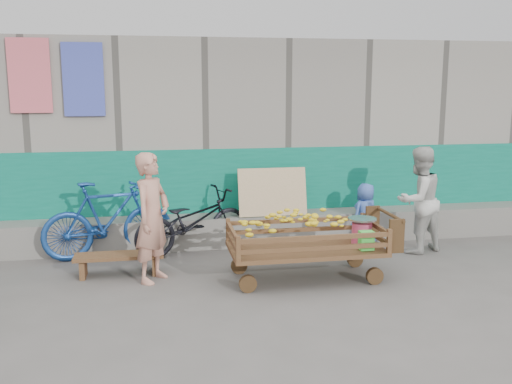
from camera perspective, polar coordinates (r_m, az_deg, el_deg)
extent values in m
plane|color=#55524D|center=(6.33, 3.15, -10.89)|extent=(80.00, 80.00, 0.00)
cube|color=gray|center=(9.96, -2.26, 5.87)|extent=(12.00, 3.00, 3.00)
cube|color=#0A6D55|center=(8.58, -0.80, -0.28)|extent=(12.00, 0.03, 1.40)
cube|color=slate|center=(8.45, -0.53, -3.73)|extent=(12.00, 0.50, 0.45)
cube|color=tan|center=(8.26, 1.67, 0.01)|extent=(1.00, 0.19, 0.68)
cube|color=#E86270|center=(8.44, -21.70, 10.76)|extent=(0.55, 0.03, 1.00)
cube|color=#4451BA|center=(8.34, -16.88, 10.72)|extent=(0.55, 0.03, 1.00)
cube|color=#552F1C|center=(6.93, 4.96, -5.66)|extent=(1.83, 0.91, 0.05)
cylinder|color=#3C2B17|center=(6.55, -0.82, -9.17)|extent=(0.20, 0.06, 0.20)
cube|color=#552F1C|center=(6.31, -1.79, -5.69)|extent=(0.05, 0.05, 0.28)
cylinder|color=#3C2B17|center=(7.18, -1.71, -7.39)|extent=(0.20, 0.06, 0.20)
cube|color=#552F1C|center=(7.12, -2.81, -3.80)|extent=(0.05, 0.05, 0.28)
cylinder|color=#3C2B17|center=(6.95, 11.78, -8.22)|extent=(0.20, 0.06, 0.20)
cube|color=#552F1C|center=(6.78, 13.17, -4.80)|extent=(0.05, 0.05, 0.28)
cylinder|color=#3C2B17|center=(7.54, 9.88, -6.65)|extent=(0.20, 0.06, 0.20)
cube|color=#552F1C|center=(7.55, 10.62, -3.14)|extent=(0.05, 0.05, 0.28)
cube|color=#552F1C|center=(6.50, 5.96, -5.61)|extent=(1.76, 0.04, 0.05)
cube|color=#552F1C|center=(6.47, 5.98, -4.58)|extent=(1.76, 0.04, 0.05)
cube|color=#552F1C|center=(7.29, 4.10, -3.79)|extent=(1.76, 0.04, 0.05)
cube|color=#552F1C|center=(7.27, 4.11, -2.86)|extent=(1.76, 0.04, 0.05)
cube|color=#552F1C|center=(6.72, -2.33, -5.02)|extent=(0.04, 0.85, 0.05)
cube|color=#552F1C|center=(6.69, -2.34, -4.01)|extent=(0.04, 0.85, 0.05)
cube|color=#552F1C|center=(7.17, 11.81, -4.24)|extent=(0.04, 0.85, 0.05)
cube|color=#552F1C|center=(7.14, 11.85, -3.30)|extent=(0.04, 0.85, 0.05)
cylinder|color=#3C2B17|center=(7.18, 13.24, -2.20)|extent=(0.04, 0.81, 0.04)
cube|color=#3C2B17|center=(7.53, 11.56, -2.89)|extent=(0.18, 0.04, 0.41)
cube|color=#3C2B17|center=(6.86, 13.87, -4.30)|extent=(0.18, 0.04, 0.41)
ellipsoid|color=yellow|center=(6.84, 4.17, -3.71)|extent=(1.32, 0.71, 0.45)
cylinder|color=#E34879|center=(7.10, 10.53, -4.09)|extent=(0.24, 0.24, 0.26)
cylinder|color=silver|center=(7.07, 10.57, -2.97)|extent=(0.03, 0.03, 0.06)
cylinder|color=silver|center=(7.06, 10.58, -2.65)|extent=(0.34, 0.34, 0.02)
cube|color=#46E648|center=(6.83, 10.97, -4.78)|extent=(0.16, 0.12, 0.22)
cube|color=#552F1C|center=(7.28, -13.54, -6.21)|extent=(1.08, 0.33, 0.04)
cube|color=#552F1C|center=(7.36, -16.89, -7.33)|extent=(0.07, 0.30, 0.22)
cube|color=#552F1C|center=(7.31, -10.07, -7.16)|extent=(0.07, 0.30, 0.22)
imported|color=tan|center=(6.86, -10.34, -2.54)|extent=(0.61, 0.68, 1.55)
imported|color=beige|center=(8.26, 15.95, -0.76)|extent=(0.88, 0.78, 1.50)
imported|color=#4366BD|center=(8.51, 10.86, -2.20)|extent=(0.53, 0.45, 0.92)
imported|color=black|center=(8.01, -6.38, -2.93)|extent=(1.82, 1.20, 0.90)
imported|color=#194390|center=(8.00, -14.56, -2.66)|extent=(1.83, 0.90, 1.06)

